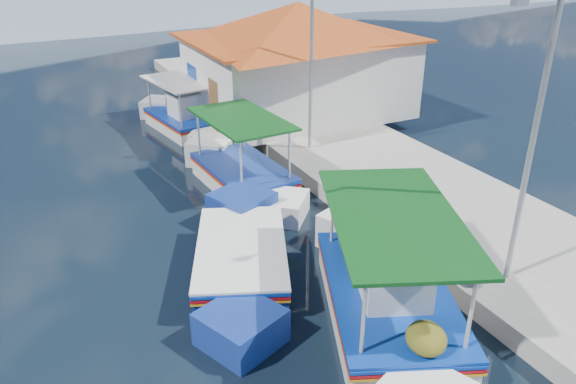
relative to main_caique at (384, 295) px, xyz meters
name	(u,v)px	position (x,y,z in m)	size (l,w,h in m)	color
quay	(432,203)	(4.12, 3.40, -0.27)	(5.00, 44.00, 0.50)	#A3A199
bollards	(389,217)	(2.02, 2.65, 0.13)	(0.20, 17.20, 0.30)	#A5A8AD
main_caique	(384,295)	(0.00, 0.00, 0.00)	(4.42, 7.57, 2.70)	white
caique_green_canopy	(242,175)	(-0.12, 7.46, -0.14)	(2.33, 6.80, 2.55)	white
caique_blue_hull	(239,261)	(-2.09, 2.86, -0.19)	(3.71, 6.35, 1.22)	navy
caique_far	(183,120)	(-0.17, 13.70, -0.10)	(2.52, 6.37, 2.26)	white
harbor_building	(298,57)	(4.41, 12.40, 2.26)	(10.49, 10.49, 4.40)	white
lamp_post_near	(531,132)	(2.73, -0.60, 3.33)	(1.21, 0.14, 6.00)	#A5A8AD
lamp_post_far	(309,51)	(2.73, 8.40, 3.33)	(1.21, 0.14, 6.00)	#A5A8AD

